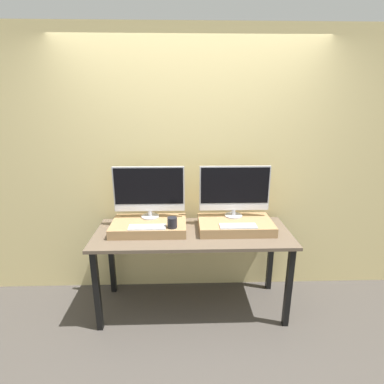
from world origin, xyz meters
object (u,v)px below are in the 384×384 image
Objects in this scene: monitor_left at (149,191)px; keyboard_right at (238,226)px; monitor_right at (235,190)px; mug at (172,223)px; keyboard_left at (147,227)px.

monitor_left is 2.03× the size of keyboard_right.
monitor_left is at bearing 180.00° from monitor_right.
monitor_right is at bearing 0.00° from monitor_left.
monitor_right reaches higher than keyboard_right.
mug is (0.22, -0.25, -0.22)m from monitor_left.
monitor_left is 1.00× the size of monitor_right.
mug is 0.29× the size of keyboard_right.
keyboard_right is (0.58, 0.00, -0.04)m from mug.
monitor_right reaches higher than mug.
monitor_right is (0.58, 0.25, 0.22)m from mug.
keyboard_right is at bearing -17.70° from monitor_left.
keyboard_left is 0.22m from mug.
monitor_right is at bearing 90.00° from keyboard_right.
keyboard_left and keyboard_right have the same top height.
mug is at bearing -0.00° from keyboard_left.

